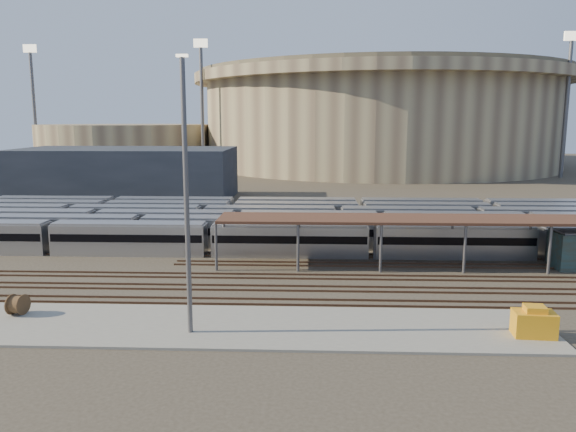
# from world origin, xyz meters

# --- Properties ---
(ground) EXTENTS (420.00, 420.00, 0.00)m
(ground) POSITION_xyz_m (0.00, 0.00, 0.00)
(ground) COLOR #383026
(ground) RESTS_ON ground
(apron) EXTENTS (50.00, 9.00, 0.20)m
(apron) POSITION_xyz_m (-5.00, -15.00, 0.10)
(apron) COLOR gray
(apron) RESTS_ON ground
(subway_trains) EXTENTS (130.78, 23.90, 3.60)m
(subway_trains) POSITION_xyz_m (0.93, 18.50, 1.80)
(subway_trains) COLOR #A7A8AC
(subway_trains) RESTS_ON ground
(inspection_shed) EXTENTS (60.30, 6.00, 5.30)m
(inspection_shed) POSITION_xyz_m (22.00, 4.00, 4.98)
(inspection_shed) COLOR #55555A
(inspection_shed) RESTS_ON ground
(empty_tracks) EXTENTS (170.00, 9.62, 0.18)m
(empty_tracks) POSITION_xyz_m (0.00, -5.00, 0.09)
(empty_tracks) COLOR #4C3323
(empty_tracks) RESTS_ON ground
(stadium) EXTENTS (124.00, 124.00, 32.50)m
(stadium) POSITION_xyz_m (25.00, 140.00, 16.47)
(stadium) COLOR tan
(stadium) RESTS_ON ground
(secondary_arena) EXTENTS (56.00, 56.00, 14.00)m
(secondary_arena) POSITION_xyz_m (-60.00, 130.00, 7.00)
(secondary_arena) COLOR tan
(secondary_arena) RESTS_ON ground
(service_building) EXTENTS (42.00, 20.00, 10.00)m
(service_building) POSITION_xyz_m (-35.00, 55.00, 5.00)
(service_building) COLOR #1E232D
(service_building) RESTS_ON ground
(floodlight_0) EXTENTS (4.00, 1.00, 38.40)m
(floodlight_0) POSITION_xyz_m (-30.00, 110.00, 20.65)
(floodlight_0) COLOR #55555A
(floodlight_0) RESTS_ON ground
(floodlight_1) EXTENTS (4.00, 1.00, 38.40)m
(floodlight_1) POSITION_xyz_m (-85.00, 120.00, 20.65)
(floodlight_1) COLOR #55555A
(floodlight_1) RESTS_ON ground
(floodlight_2) EXTENTS (4.00, 1.00, 38.40)m
(floodlight_2) POSITION_xyz_m (70.00, 100.00, 20.65)
(floodlight_2) COLOR #55555A
(floodlight_2) RESTS_ON ground
(floodlight_3) EXTENTS (4.00, 1.00, 38.40)m
(floodlight_3) POSITION_xyz_m (-10.00, 160.00, 20.65)
(floodlight_3) COLOR #55555A
(floodlight_3) RESTS_ON ground
(cable_reel_east) EXTENTS (1.27, 1.83, 1.66)m
(cable_reel_east) POSITION_xyz_m (-21.59, -13.34, 1.03)
(cable_reel_east) COLOR brown
(cable_reel_east) RESTS_ON apron
(yard_light_pole) EXTENTS (0.82, 0.36, 19.85)m
(yard_light_pole) POSITION_xyz_m (-6.95, -16.49, 10.21)
(yard_light_pole) COLOR #55555A
(yard_light_pole) RESTS_ON apron
(yellow_equipment) EXTENTS (3.02, 2.03, 1.81)m
(yellow_equipment) POSITION_xyz_m (18.05, -16.23, 1.10)
(yellow_equipment) COLOR orange
(yellow_equipment) RESTS_ON apron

